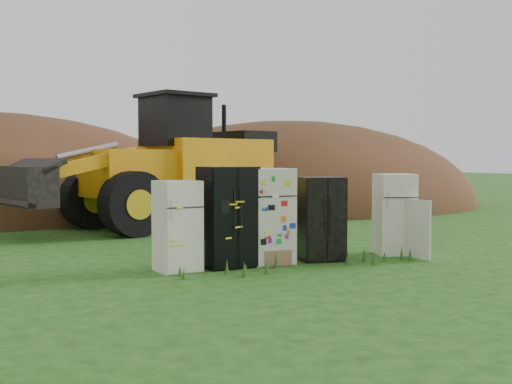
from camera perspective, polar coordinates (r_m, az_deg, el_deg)
ground at (r=12.49m, az=3.75°, el=-6.19°), size 120.00×120.00×0.00m
fridge_leftmost at (r=11.40m, az=-7.00°, el=-3.02°), size 0.77×0.75×1.60m
fridge_black_side at (r=11.79m, az=-2.52°, el=-2.22°), size 1.00×0.81×1.84m
fridge_sticker at (r=12.13m, az=1.19°, el=-2.15°), size 0.84×0.78×1.81m
fridge_dark_mid at (r=12.60m, az=5.79°, el=-2.38°), size 0.94×0.82×1.63m
fridge_open_door at (r=13.64m, az=12.21°, el=-1.93°), size 0.94×0.90×1.67m
wheel_loader at (r=18.17m, az=-9.77°, el=2.74°), size 8.51×5.12×3.85m
dirt_mound_right at (r=26.54m, az=3.16°, el=-1.31°), size 16.61×12.18×7.07m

